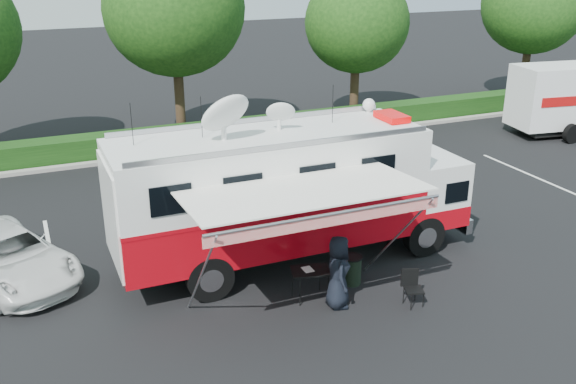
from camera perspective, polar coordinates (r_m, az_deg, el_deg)
name	(u,v)px	position (r m, az deg, el deg)	size (l,w,h in m)	color
ground_plane	(295,259)	(18.70, 0.61, -5.95)	(120.00, 120.00, 0.00)	black
back_border	(201,30)	(29.43, -7.70, 14.10)	(60.00, 6.14, 8.87)	#9E998E
stall_lines	(244,223)	(21.06, -3.93, -2.75)	(24.12, 5.50, 0.01)	silver
command_truck	(292,192)	(17.81, 0.37, 0.02)	(10.20, 2.81, 4.90)	black
awning	(306,196)	(14.60, 1.64, -0.38)	(5.57, 2.86, 3.36)	white
white_suv	(12,280)	(19.14, -23.34, -7.16)	(2.29, 4.96, 1.38)	silver
person	(337,305)	(16.49, 4.37, -10.02)	(0.93, 0.61, 1.91)	black
folding_table	(310,272)	(16.40, 2.00, -7.08)	(1.09, 0.89, 0.82)	black
folding_chair	(412,284)	(16.55, 10.95, -8.04)	(0.56, 0.59, 0.94)	black
trash_bin	(352,270)	(17.33, 5.72, -6.90)	(0.53, 0.53, 0.79)	black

